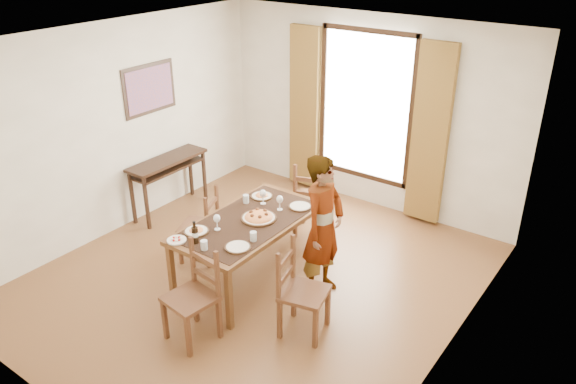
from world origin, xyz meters
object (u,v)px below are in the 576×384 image
Objects in this scene: console_table at (168,167)px; man at (323,227)px; pasta_platter at (259,215)px; dining_table at (249,225)px.

console_table is 2.82m from man.
man reaches higher than pasta_platter.
man is 0.76m from pasta_platter.
pasta_platter is at bearing -15.09° from console_table.
man is 4.07× the size of pasta_platter.
man is (2.79, -0.38, 0.13)m from console_table.
dining_table is 4.43× the size of pasta_platter.
dining_table is (1.98, -0.64, 0.01)m from console_table.
console_table reaches higher than dining_table.
pasta_platter is at bearing 49.09° from dining_table.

